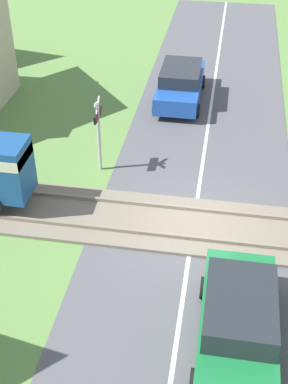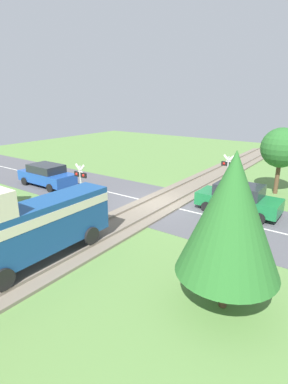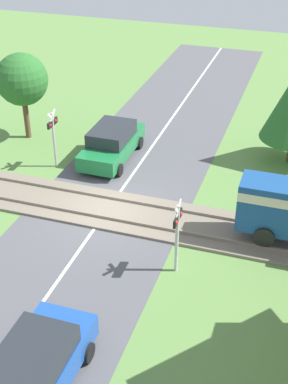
% 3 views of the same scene
% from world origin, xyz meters
% --- Properties ---
extents(ground_plane, '(60.00, 60.00, 0.00)m').
position_xyz_m(ground_plane, '(0.00, 0.00, 0.00)').
color(ground_plane, '#5B8442').
extents(road_surface, '(48.00, 6.40, 0.02)m').
position_xyz_m(road_surface, '(0.00, 0.00, 0.01)').
color(road_surface, '#515156').
rests_on(road_surface, ground_plane).
extents(track_bed, '(2.80, 48.00, 0.24)m').
position_xyz_m(track_bed, '(0.00, 0.00, 0.07)').
color(track_bed, '#756B5B').
rests_on(track_bed, ground_plane).
extents(car_near_crossing, '(4.52, 2.00, 1.66)m').
position_xyz_m(car_near_crossing, '(-4.32, -1.44, 0.85)').
color(car_near_crossing, '#197038').
rests_on(car_near_crossing, ground_plane).
extents(car_far_side, '(4.55, 2.01, 1.59)m').
position_xyz_m(car_far_side, '(8.88, 1.44, 0.83)').
color(car_far_side, '#1E4CA8').
rests_on(car_far_side, ground_plane).
extents(crossing_signal_east_approach, '(0.90, 0.18, 2.81)m').
position_xyz_m(crossing_signal_east_approach, '(2.78, 3.67, 1.82)').
color(crossing_signal_east_approach, '#B7B7B7').
rests_on(crossing_signal_east_approach, ground_plane).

